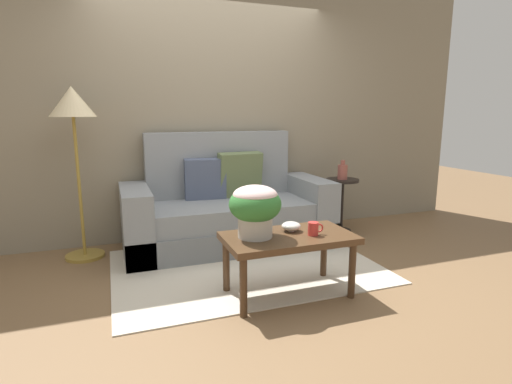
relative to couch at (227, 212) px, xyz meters
The scene contains 11 objects.
ground_plane 0.90m from the couch, 92.03° to the right, with size 14.00×14.00×0.00m, color brown.
wall_back 1.17m from the couch, 93.55° to the left, with size 6.40×0.12×2.82m, color gray.
area_rug 0.75m from the couch, 92.50° to the right, with size 2.28×1.64×0.01m, color beige.
couch is the anchor object (origin of this frame).
coffee_table 1.32m from the couch, 85.92° to the right, with size 0.96×0.53×0.47m.
side_table 1.36m from the couch, ahead, with size 0.37×0.37×0.62m.
floor_lamp 1.70m from the couch, behind, with size 0.40×0.40×1.59m.
potted_plant 1.33m from the couch, 96.95° to the right, with size 0.38×0.38×0.38m.
coffee_mug 1.41m from the couch, 79.20° to the right, with size 0.12×0.08×0.10m.
snack_bowl 1.25m from the couch, 83.01° to the right, with size 0.15×0.15×0.07m.
table_vase 1.39m from the couch, ahead, with size 0.11×0.11×0.22m.
Camera 1 is at (-1.08, -3.07, 1.35)m, focal length 28.22 mm.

